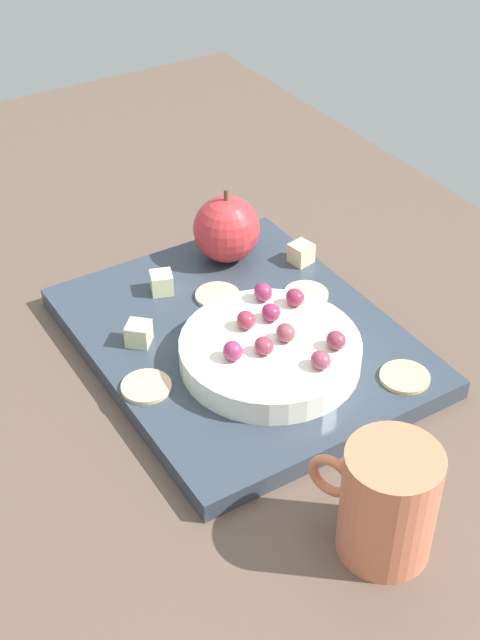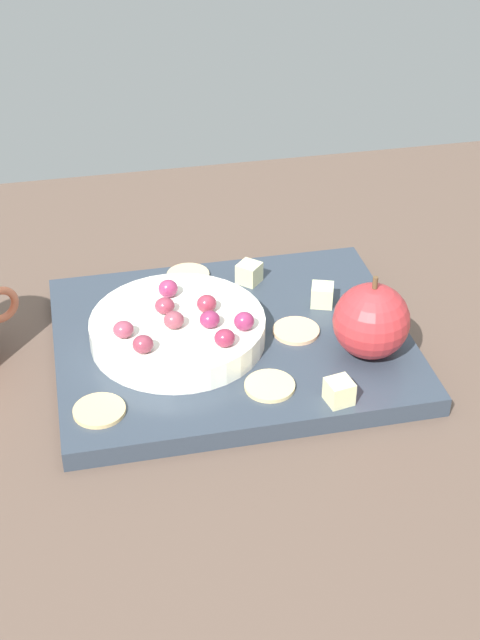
# 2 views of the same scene
# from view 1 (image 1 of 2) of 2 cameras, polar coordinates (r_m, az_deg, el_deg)

# --- Properties ---
(table) EXTENTS (1.43, 0.85, 0.04)m
(table) POSITION_cam_1_polar(r_m,az_deg,el_deg) (0.89, -1.04, -3.37)
(table) COLOR brown
(table) RESTS_ON ground
(platter) EXTENTS (0.35, 0.29, 0.02)m
(platter) POSITION_cam_1_polar(r_m,az_deg,el_deg) (0.88, -0.04, -1.23)
(platter) COLOR #303B48
(platter) RESTS_ON table
(serving_dish) EXTENTS (0.17, 0.17, 0.03)m
(serving_dish) POSITION_cam_1_polar(r_m,az_deg,el_deg) (0.83, 1.97, -2.11)
(serving_dish) COLOR white
(serving_dish) RESTS_ON platter
(apple_whole) EXTENTS (0.07, 0.07, 0.07)m
(apple_whole) POSITION_cam_1_polar(r_m,az_deg,el_deg) (0.97, -0.88, 5.91)
(apple_whole) COLOR #BB2F33
(apple_whole) RESTS_ON platter
(apple_stem) EXTENTS (0.01, 0.01, 0.01)m
(apple_stem) POSITION_cam_1_polar(r_m,az_deg,el_deg) (0.94, -0.90, 8.13)
(apple_stem) COLOR brown
(apple_stem) RESTS_ON apple_whole
(cheese_cube_0) EXTENTS (0.03, 0.03, 0.02)m
(cheese_cube_0) POSITION_cam_1_polar(r_m,az_deg,el_deg) (0.97, 3.98, 4.34)
(cheese_cube_0) COLOR beige
(cheese_cube_0) RESTS_ON platter
(cheese_cube_1) EXTENTS (0.03, 0.03, 0.02)m
(cheese_cube_1) POSITION_cam_1_polar(r_m,az_deg,el_deg) (0.86, -6.59, -0.88)
(cheese_cube_1) COLOR beige
(cheese_cube_1) RESTS_ON platter
(cheese_cube_2) EXTENTS (0.03, 0.03, 0.02)m
(cheese_cube_2) POSITION_cam_1_polar(r_m,az_deg,el_deg) (0.93, -5.11, 2.43)
(cheese_cube_2) COLOR beige
(cheese_cube_2) RESTS_ON platter
(cracker_0) EXTENTS (0.05, 0.05, 0.00)m
(cracker_0) POSITION_cam_1_polar(r_m,az_deg,el_deg) (0.83, 10.63, -3.66)
(cracker_0) COLOR #DDBA7C
(cracker_0) RESTS_ON platter
(cracker_1) EXTENTS (0.05, 0.05, 0.00)m
(cracker_1) POSITION_cam_1_polar(r_m,az_deg,el_deg) (0.92, -1.47, 1.59)
(cracker_1) COLOR #E0B488
(cracker_1) RESTS_ON platter
(cracker_2) EXTENTS (0.05, 0.05, 0.00)m
(cracker_2) POSITION_cam_1_polar(r_m,az_deg,el_deg) (0.93, 4.30, 1.67)
(cracker_2) COLOR #DFC488
(cracker_2) RESTS_ON platter
(cracker_3) EXTENTS (0.05, 0.05, 0.00)m
(cracker_3) POSITION_cam_1_polar(r_m,az_deg,el_deg) (0.81, -6.10, -4.31)
(cracker_3) COLOR #D5B988
(cracker_3) RESTS_ON platter
(grape_0) EXTENTS (0.02, 0.02, 0.02)m
(grape_0) POSITION_cam_1_polar(r_m,az_deg,el_deg) (0.85, 2.02, 0.50)
(grape_0) COLOR #892851
(grape_0) RESTS_ON serving_dish
(grape_1) EXTENTS (0.02, 0.02, 0.02)m
(grape_1) POSITION_cam_1_polar(r_m,az_deg,el_deg) (0.79, 5.26, -2.60)
(grape_1) COLOR #953D51
(grape_1) RESTS_ON serving_dish
(grape_2) EXTENTS (0.02, 0.02, 0.02)m
(grape_2) POSITION_cam_1_polar(r_m,az_deg,el_deg) (0.81, 1.57, -1.68)
(grape_2) COLOR #913346
(grape_2) RESTS_ON serving_dish
(grape_3) EXTENTS (0.02, 0.02, 0.02)m
(grape_3) POSITION_cam_1_polar(r_m,az_deg,el_deg) (0.82, 2.99, -0.83)
(grape_3) COLOR #8F3F4D
(grape_3) RESTS_ON serving_dish
(grape_4) EXTENTS (0.02, 0.02, 0.02)m
(grape_4) POSITION_cam_1_polar(r_m,az_deg,el_deg) (0.87, 1.51, 1.82)
(grape_4) COLOR #912B56
(grape_4) RESTS_ON serving_dish
(grape_5) EXTENTS (0.02, 0.02, 0.02)m
(grape_5) POSITION_cam_1_polar(r_m,az_deg,el_deg) (0.87, 3.59, 1.47)
(grape_5) COLOR maroon
(grape_5) RESTS_ON serving_dish
(grape_6) EXTENTS (0.02, 0.02, 0.02)m
(grape_6) POSITION_cam_1_polar(r_m,az_deg,el_deg) (0.83, 0.39, -0.00)
(grape_6) COLOR #972E42
(grape_6) RESTS_ON serving_dish
(grape_7) EXTENTS (0.02, 0.02, 0.02)m
(grape_7) POSITION_cam_1_polar(r_m,az_deg,el_deg) (0.80, -0.47, -2.02)
(grape_7) COLOR #992F59
(grape_7) RESTS_ON serving_dish
(grape_8) EXTENTS (0.02, 0.02, 0.02)m
(grape_8) POSITION_cam_1_polar(r_m,az_deg,el_deg) (0.82, 6.25, -1.31)
(grape_8) COLOR brown
(grape_8) RESTS_ON serving_dish
(cup) EXTENTS (0.10, 0.07, 0.10)m
(cup) POSITION_cam_1_polar(r_m,az_deg,el_deg) (0.69, 9.52, -11.59)
(cup) COLOR #D67451
(cup) RESTS_ON table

